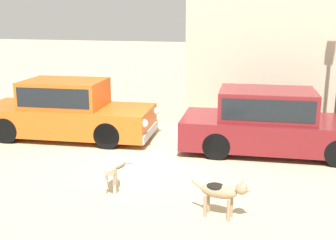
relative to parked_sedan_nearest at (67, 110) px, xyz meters
The scene contains 6 objects.
ground_plane 3.04m from the parked_sedan_nearest, 23.68° to the right, with size 80.00×80.00×0.00m, color tan.
parked_sedan_nearest is the anchor object (origin of this frame).
parked_sedan_second 5.27m from the parked_sedan_nearest, ahead, with size 4.60×2.03×1.50m.
stray_dog_spotted 3.97m from the parked_sedan_nearest, 51.75° to the right, with size 0.42×0.95×0.72m.
stray_dog_tan 5.82m from the parked_sedan_nearest, 38.13° to the right, with size 1.01×0.32×0.68m.
stray_cat 2.93m from the parked_sedan_nearest, 41.35° to the right, with size 0.32×0.61×0.16m.
Camera 1 is at (2.60, -8.76, 3.22)m, focal length 45.51 mm.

